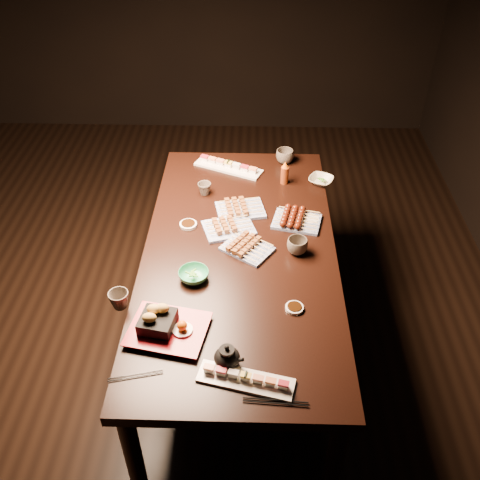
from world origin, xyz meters
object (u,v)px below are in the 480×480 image
(yakitori_plate_center, at_px, (229,224))
(sushi_platter_near, at_px, (246,378))
(yakitori_plate_left, at_px, (240,206))
(tempura_tray, at_px, (167,323))
(teacup_far_left, at_px, (205,189))
(teacup_far_right, at_px, (285,156))
(yakitori_plate_right, at_px, (247,245))
(condiment_bottle, at_px, (285,172))
(dining_table, at_px, (240,306))
(edamame_bowl_cream, at_px, (321,180))
(teapot, at_px, (227,355))
(sushi_platter_far, at_px, (228,165))
(teacup_near_left, at_px, (119,300))
(edamame_bowl_green, at_px, (194,275))
(teacup_mid_right, at_px, (297,246))

(yakitori_plate_center, bearing_deg, sushi_platter_near, -101.62)
(yakitori_plate_left, height_order, tempura_tray, tempura_tray)
(yakitori_plate_left, xyz_separation_m, tempura_tray, (-0.26, -0.82, 0.02))
(sushi_platter_near, distance_m, tempura_tray, 0.38)
(yakitori_plate_left, xyz_separation_m, teacup_far_left, (-0.20, 0.15, 0.00))
(teacup_far_left, bearing_deg, yakitori_plate_center, -65.07)
(tempura_tray, xyz_separation_m, teacup_far_right, (0.51, 1.31, -0.02))
(yakitori_plate_left, bearing_deg, teacup_far_right, 51.47)
(yakitori_plate_right, height_order, condiment_bottle, condiment_bottle)
(sushi_platter_near, xyz_separation_m, yakitori_plate_left, (-0.05, 1.04, 0.01))
(dining_table, distance_m, condiment_bottle, 0.77)
(edamame_bowl_cream, relative_size, condiment_bottle, 0.96)
(dining_table, distance_m, teapot, 0.78)
(yakitori_plate_center, distance_m, teacup_far_left, 0.34)
(dining_table, relative_size, tempura_tray, 5.96)
(tempura_tray, height_order, teapot, tempura_tray)
(yakitori_plate_right, bearing_deg, sushi_platter_far, 133.90)
(sushi_platter_far, relative_size, teacup_near_left, 4.62)
(edamame_bowl_green, relative_size, edamame_bowl_cream, 1.03)
(tempura_tray, bearing_deg, edamame_bowl_green, 88.04)
(yakitori_plate_left, distance_m, edamame_bowl_cream, 0.52)
(yakitori_plate_center, relative_size, teapot, 2.08)
(sushi_platter_near, height_order, yakitori_plate_left, yakitori_plate_left)
(sushi_platter_near, relative_size, teacup_far_left, 4.92)
(teacup_far_left, bearing_deg, edamame_bowl_green, -89.60)
(edamame_bowl_green, bearing_deg, sushi_platter_far, 83.17)
(edamame_bowl_green, height_order, teacup_far_right, teacup_far_right)
(tempura_tray, relative_size, condiment_bottle, 2.25)
(dining_table, relative_size, teapot, 15.63)
(yakitori_plate_left, relative_size, tempura_tray, 0.79)
(sushi_platter_far, height_order, teacup_far_right, teacup_far_right)
(teacup_far_right, bearing_deg, teacup_far_left, -142.27)
(edamame_bowl_green, bearing_deg, teacup_near_left, -148.36)
(dining_table, bearing_deg, teacup_far_left, 125.81)
(tempura_tray, bearing_deg, teacup_mid_right, 54.30)
(sushi_platter_far, xyz_separation_m, edamame_bowl_green, (-0.11, -0.92, -0.00))
(yakitori_plate_left, bearing_deg, edamame_bowl_green, -122.71)
(yakitori_plate_right, xyz_separation_m, teacup_mid_right, (0.23, -0.01, 0.01))
(condiment_bottle, bearing_deg, edamame_bowl_green, -118.45)
(yakitori_plate_center, bearing_deg, edamame_bowl_green, -129.13)
(dining_table, bearing_deg, edamame_bowl_green, -121.86)
(dining_table, bearing_deg, condiment_bottle, 80.90)
(teacup_far_left, xyz_separation_m, teapot, (0.17, -1.12, 0.02))
(yakitori_plate_right, height_order, edamame_bowl_green, yakitori_plate_right)
(yakitori_plate_right, distance_m, yakitori_plate_left, 0.31)
(sushi_platter_far, xyz_separation_m, edamame_bowl_cream, (0.52, -0.13, -0.01))
(sushi_platter_near, height_order, tempura_tray, tempura_tray)
(edamame_bowl_green, height_order, teacup_mid_right, teacup_mid_right)
(teacup_far_left, bearing_deg, dining_table, -66.54)
(yakitori_plate_right, xyz_separation_m, condiment_bottle, (0.19, 0.58, 0.04))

